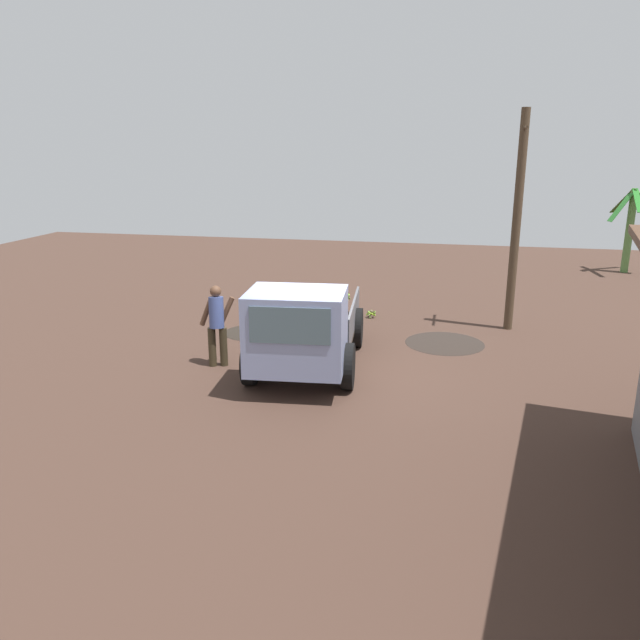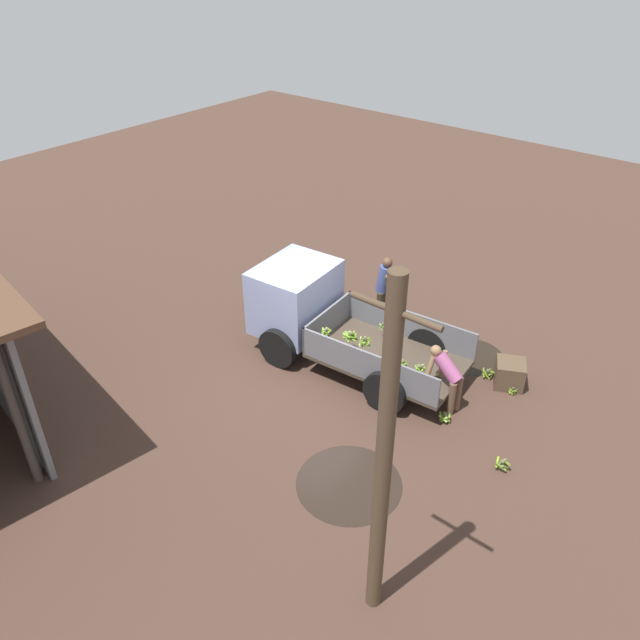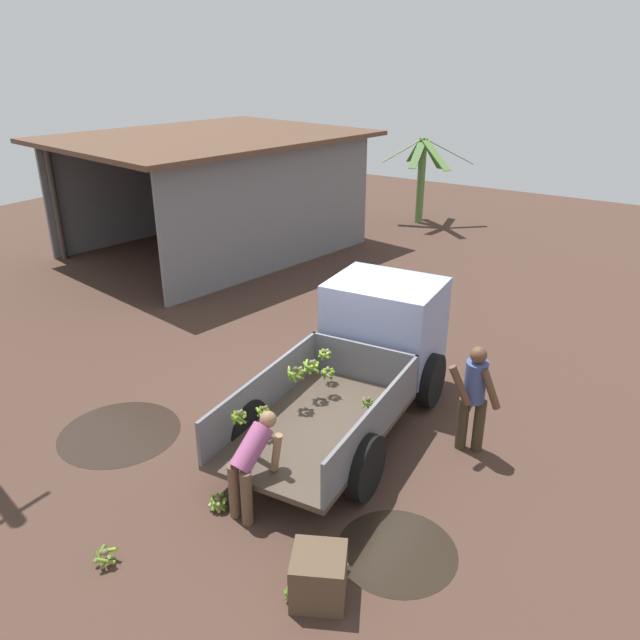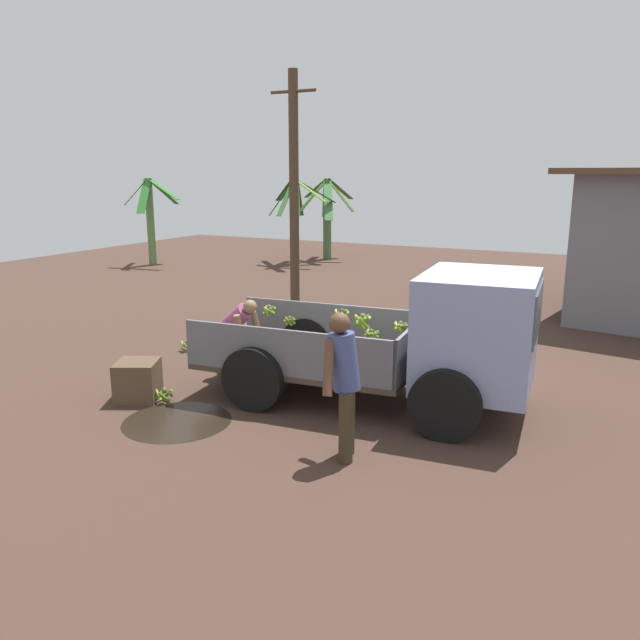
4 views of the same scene
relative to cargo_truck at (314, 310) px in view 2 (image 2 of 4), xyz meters
name	(u,v)px [view 2 (image 2 of 4)]	position (x,y,z in m)	size (l,w,h in m)	color
ground	(312,357)	(-0.17, 0.30, -1.00)	(36.00, 36.00, 0.00)	#432E25
mud_patch_0	(349,484)	(-2.99, 2.69, -1.00)	(1.82, 1.82, 0.01)	black
mud_patch_1	(472,356)	(-2.88, -1.94, -1.00)	(1.41, 1.41, 0.01)	black
cargo_truck	(314,310)	(0.00, 0.00, 0.00)	(4.72, 2.38, 1.91)	#42362C
utility_pole	(383,465)	(-4.55, 4.21, 1.68)	(1.07, 0.21, 5.27)	#493827
person_foreground_visitor	(384,286)	(-0.51, -1.91, -0.06)	(0.55, 0.74, 1.69)	#382E1D
person_worker_loading	(448,376)	(-3.22, -0.09, -0.24)	(0.74, 0.62, 1.29)	brown
banana_bunch_on_ground_0	(513,390)	(-4.11, -1.32, -0.91)	(0.19, 0.19, 0.17)	#49422F
banana_bunch_on_ground_1	(488,373)	(-3.48, -1.48, -0.88)	(0.29, 0.29, 0.22)	brown
banana_bunch_on_ground_2	(445,417)	(-3.46, 0.28, -0.89)	(0.27, 0.26, 0.21)	brown
banana_bunch_on_ground_3	(502,464)	(-4.85, 0.74, -0.88)	(0.28, 0.28, 0.21)	brown
wooden_crate_0	(510,374)	(-3.91, -1.53, -0.72)	(0.57, 0.57, 0.56)	brown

